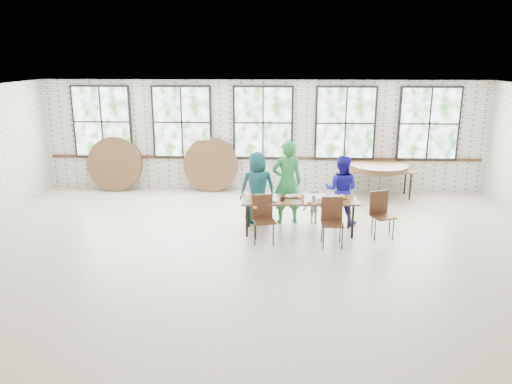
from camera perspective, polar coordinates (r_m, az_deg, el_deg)
room at (r=13.53m, az=0.81°, el=7.74°), size 12.00×12.00×12.00m
dining_table at (r=10.43m, az=4.97°, el=-1.06°), size 2.43×0.90×0.74m
chair_near_left at (r=9.95m, az=0.84°, el=-2.60°), size 0.51×0.50×0.95m
chair_near_right at (r=9.90m, az=8.69°, el=-2.87°), size 0.42×0.41×0.95m
chair_spare at (r=10.54m, az=14.09°, el=-2.04°), size 0.54×0.53×0.95m
adult_teal at (r=11.02m, az=0.19°, el=0.52°), size 0.88×0.67×1.60m
adult_green at (r=10.98m, az=3.57°, el=1.11°), size 0.75×0.57×1.85m
toddler at (r=11.16m, az=6.66°, el=-1.61°), size 0.56×0.39×0.78m
adult_blue at (r=11.11m, az=9.71°, el=0.24°), size 0.89×0.78×1.54m
storage_table at (r=13.45m, az=13.82°, el=2.30°), size 1.81×0.77×0.74m
tabletop_clutter at (r=10.40m, az=5.39°, el=-0.69°), size 2.02×0.65×0.11m
round_tops_stacked at (r=13.43m, az=13.86°, el=2.79°), size 1.50×1.50×0.13m
round_tops_leaning at (r=14.01m, az=-12.39°, el=3.11°), size 4.15×0.46×1.48m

